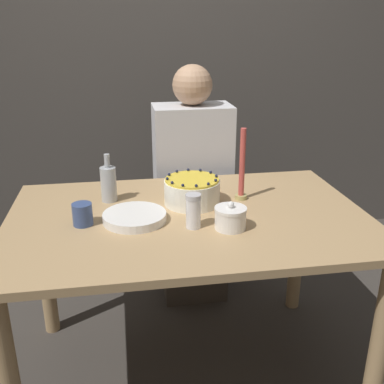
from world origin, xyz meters
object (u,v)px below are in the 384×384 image
object	(u,v)px
candle	(242,171)
sugar_bowl	(230,218)
bottle	(109,183)
person_man_blue_shirt	(192,200)
sugar_shaker	(192,211)
cake	(192,191)

from	to	relation	value
candle	sugar_bowl	bearing A→B (deg)	-112.61
sugar_bowl	bottle	bearing A→B (deg)	141.64
person_man_blue_shirt	bottle	bearing A→B (deg)	46.63
sugar_shaker	bottle	xyz separation A→B (m)	(-0.30, 0.31, 0.01)
sugar_shaker	candle	xyz separation A→B (m)	(0.25, 0.25, 0.06)
candle	bottle	xyz separation A→B (m)	(-0.55, 0.07, -0.05)
cake	sugar_shaker	bearing A→B (deg)	-99.09
sugar_shaker	cake	bearing A→B (deg)	80.91
sugar_bowl	sugar_shaker	size ratio (longest dim) A/B	0.90
candle	person_man_blue_shirt	distance (m)	0.63
candle	bottle	size ratio (longest dim) A/B	1.50
sugar_shaker	person_man_blue_shirt	bearing A→B (deg)	80.59
cake	sugar_shaker	distance (m)	0.23
candle	person_man_blue_shirt	size ratio (longest dim) A/B	0.24
sugar_shaker	bottle	distance (m)	0.44
sugar_bowl	person_man_blue_shirt	bearing A→B (deg)	90.55
person_man_blue_shirt	sugar_shaker	bearing A→B (deg)	80.59
cake	person_man_blue_shirt	size ratio (longest dim) A/B	0.18
sugar_bowl	bottle	world-z (taller)	bottle
sugar_shaker	person_man_blue_shirt	size ratio (longest dim) A/B	0.10
cake	bottle	xyz separation A→B (m)	(-0.34, 0.09, 0.02)
sugar_bowl	bottle	distance (m)	0.56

